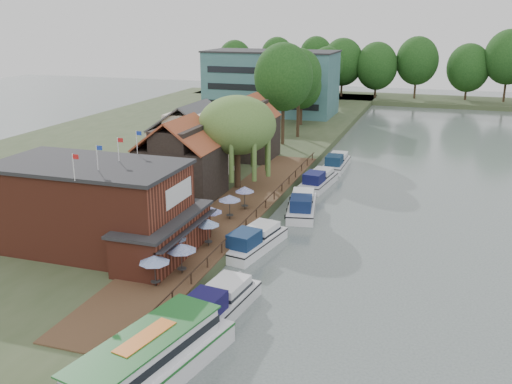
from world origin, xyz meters
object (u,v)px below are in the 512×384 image
(cottage_a, at_px, (181,158))
(cottage_b, at_px, (194,138))
(cottage_c, at_px, (249,127))
(tour_boat, at_px, (138,366))
(umbrella_4, at_px, (210,219))
(umbrella_5, at_px, (230,207))
(umbrella_6, at_px, (245,198))
(cruiser_1, at_px, (254,238))
(cruiser_3, at_px, (319,178))
(umbrella_2, at_px, (174,247))
(cruiser_4, at_px, (336,161))
(umbrella_0, at_px, (155,271))
(cruiser_2, at_px, (302,203))
(umbrella_1, at_px, (182,258))
(umbrella_3, at_px, (208,232))
(cruiser_0, at_px, (217,301))
(pub, at_px, (112,208))
(swan, at_px, (177,324))
(hotel_block, at_px, (271,82))
(willow, at_px, (237,143))

(cottage_a, relative_size, cottage_b, 0.90)
(cottage_c, relative_size, tour_boat, 0.62)
(umbrella_4, relative_size, umbrella_5, 1.00)
(umbrella_6, xyz_separation_m, cruiser_1, (3.37, -7.08, -1.17))
(cruiser_3, relative_size, tour_boat, 0.66)
(umbrella_2, bearing_deg, cruiser_4, 80.50)
(cottage_a, height_order, umbrella_5, cottage_a)
(umbrella_0, distance_m, cruiser_4, 41.24)
(cruiser_3, distance_m, cruiser_4, 9.21)
(cottage_c, bearing_deg, cottage_a, -93.01)
(cruiser_2, bearing_deg, cottage_c, 113.94)
(cruiser_2, bearing_deg, umbrella_1, -113.61)
(umbrella_3, distance_m, cruiser_0, 9.98)
(pub, distance_m, cruiser_4, 37.84)
(umbrella_0, bearing_deg, umbrella_1, 71.41)
(pub, height_order, umbrella_3, pub)
(cottage_c, bearing_deg, umbrella_4, -77.99)
(cruiser_2, xyz_separation_m, swan, (-2.32, -24.71, -0.93))
(umbrella_0, height_order, umbrella_1, same)
(hotel_block, height_order, cruiser_3, hotel_block)
(pub, bearing_deg, umbrella_6, 62.27)
(cruiser_2, distance_m, cruiser_3, 9.95)
(cruiser_1, bearing_deg, swan, -82.26)
(willow, height_order, umbrella_4, willow)
(cruiser_3, bearing_deg, umbrella_6, -102.69)
(umbrella_4, distance_m, cruiser_2, 12.11)
(umbrella_0, relative_size, swan, 5.40)
(cruiser_3, distance_m, tour_boat, 41.25)
(cottage_a, bearing_deg, umbrella_5, -34.61)
(hotel_block, distance_m, cruiser_2, 58.17)
(cruiser_1, xyz_separation_m, cruiser_2, (1.63, 10.74, 0.03))
(umbrella_5, bearing_deg, hotel_block, 103.26)
(pub, xyz_separation_m, tour_boat, (10.45, -14.66, -3.15))
(swan, bearing_deg, cottage_a, 114.47)
(umbrella_0, bearing_deg, umbrella_6, 88.74)
(tour_boat, bearing_deg, hotel_block, 114.44)
(cottage_b, relative_size, cruiser_3, 1.05)
(umbrella_6, distance_m, swan, 21.32)
(umbrella_4, relative_size, cruiser_3, 0.26)
(umbrella_2, distance_m, swan, 8.54)
(cottage_a, xyz_separation_m, umbrella_4, (6.93, -8.88, -2.96))
(umbrella_1, bearing_deg, willow, 99.53)
(willow, xyz_separation_m, umbrella_4, (2.43, -13.88, -3.93))
(umbrella_4, distance_m, umbrella_6, 6.92)
(cottage_a, relative_size, cruiser_3, 0.94)
(willow, bearing_deg, swan, -77.93)
(cruiser_2, distance_m, tour_boat, 31.33)
(cottage_b, distance_m, cottage_c, 9.85)
(cruiser_0, height_order, cruiser_2, cruiser_0)
(umbrella_0, bearing_deg, cottage_c, 99.33)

